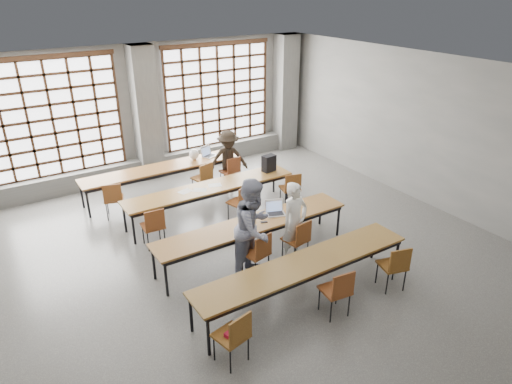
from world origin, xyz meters
The scene contains 38 objects.
floor centered at (0.00, 0.00, 0.00)m, with size 11.00×11.00×0.00m, color #50504D.
ceiling centered at (0.00, 0.00, 3.50)m, with size 11.00×11.00×0.00m, color silver.
wall_back centered at (0.00, 5.50, 1.75)m, with size 10.00×10.00×0.00m, color slate.
wall_right centered at (5.00, 0.00, 1.75)m, with size 11.00×11.00×0.00m, color slate.
column_mid centered at (0.00, 5.22, 1.75)m, with size 0.60×0.55×3.50m, color #545452.
column_right centered at (4.50, 5.22, 1.75)m, with size 0.60×0.55×3.50m, color #545452.
window_left centered at (-2.25, 5.42, 1.90)m, with size 3.32×0.12×3.00m.
window_right centered at (2.25, 5.42, 1.90)m, with size 3.32×0.12×3.00m.
sill_ledge centered at (0.00, 5.30, 0.25)m, with size 9.80×0.35×0.50m, color #545452.
desk_row_a centered at (-0.18, 3.89, 0.66)m, with size 4.00×0.70×0.73m.
desk_row_b centered at (0.31, 2.22, 0.66)m, with size 4.00×0.70×0.73m.
desk_row_c centered at (0.22, 0.27, 0.66)m, with size 4.00×0.70×0.73m.
desk_row_d centered at (0.20, -1.33, 0.66)m, with size 4.00×0.70×0.73m.
chair_back_left centered at (-1.60, 3.27, 0.54)m, with size 0.53×0.53×0.88m.
chair_back_mid centered at (0.64, 3.27, 0.54)m, with size 0.50×0.50×0.88m.
chair_back_right centered at (1.43, 3.27, 0.54)m, with size 0.45×0.46×0.88m.
chair_mid_left centered at (-1.29, 1.59, 0.54)m, with size 0.44×0.45×0.88m.
chair_mid_centre centered at (0.73, 1.59, 0.54)m, with size 0.52×0.52×0.88m.
chair_mid_right centered at (2.09, 1.59, 0.54)m, with size 0.51×0.52×0.88m.
chair_front_left centered at (-0.07, -0.36, 0.54)m, with size 0.50×0.50×0.88m.
chair_front_right centered at (0.83, -0.36, 0.54)m, with size 0.48×0.48×0.88m.
chair_near_left centered at (-1.49, -1.96, 0.54)m, with size 0.50×0.50×0.88m.
chair_near_mid centered at (0.39, -1.96, 0.54)m, with size 0.47×0.47×0.88m.
chair_near_right centered at (1.68, -1.96, 0.54)m, with size 0.52×0.52×0.88m.
student_male centered at (0.82, -0.23, 0.79)m, with size 0.58×0.38×1.59m, color white.
student_female centered at (-0.08, -0.23, 0.94)m, with size 0.91×0.71×1.88m, color navy.
student_back centered at (1.42, 3.39, 0.76)m, with size 0.98×0.56×1.52m, color black.
laptop_front centered at (0.79, 0.38, 0.79)m, with size 0.44×0.41×0.26m.
laptop_back centered at (1.15, 4.00, 0.79)m, with size 0.45×0.42×0.26m.
mouse centered at (1.17, 0.25, 0.75)m, with size 0.10×0.06×0.04m, color silver.
green_box centered at (0.17, 0.35, 0.78)m, with size 0.25×0.09×0.09m, color green.
phone centered at (0.40, 0.17, 0.74)m, with size 0.13×0.06×0.01m, color black.
paper_sheet_a centered at (-0.29, 2.27, 0.73)m, with size 0.30×0.21×0.00m, color white.
paper_sheet_b centered at (0.01, 2.17, 0.73)m, with size 0.30×0.21×0.00m, color white.
paper_sheet_c centered at (0.41, 2.22, 0.73)m, with size 0.30×0.21×0.00m, color white.
backpack centered at (1.91, 2.27, 0.93)m, with size 0.32×0.20×0.40m, color black.
plastic_bag centered at (0.72, 3.94, 0.87)m, with size 0.26×0.21×0.29m, color white.
red_pouch centered at (-1.50, -1.88, 0.50)m, with size 0.20×0.08×0.06m, color #A5142B.
Camera 1 is at (-3.83, -6.19, 4.91)m, focal length 32.00 mm.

